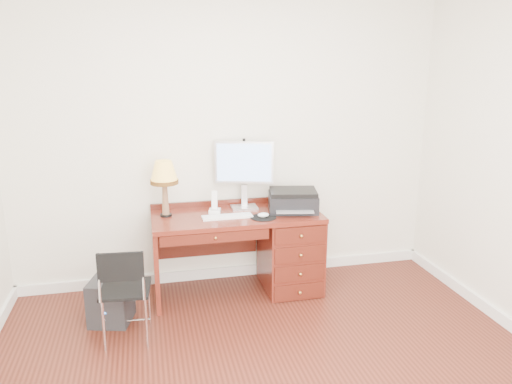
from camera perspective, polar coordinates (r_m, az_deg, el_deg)
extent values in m
plane|color=#3B150D|center=(3.57, 2.38, -20.96)|extent=(4.00, 4.00, 0.00)
plane|color=white|center=(4.66, -3.10, 5.80)|extent=(4.00, 0.00, 4.00)
cube|color=white|center=(5.02, -2.86, -9.04)|extent=(4.00, 0.03, 0.10)
cube|color=maroon|center=(4.46, -2.21, -2.80)|extent=(1.50, 0.65, 0.04)
cube|color=maroon|center=(4.70, 3.88, -6.74)|extent=(0.50, 0.61, 0.71)
cube|color=maroon|center=(4.52, -11.37, -7.91)|extent=(0.04, 0.61, 0.71)
cube|color=#511910|center=(4.79, -5.67, -4.99)|extent=(0.96, 0.03, 0.39)
cube|color=#511910|center=(4.16, -4.67, -5.19)|extent=(0.91, 0.03, 0.09)
sphere|color=#BF8C3F|center=(4.41, 5.13, -8.29)|extent=(0.03, 0.03, 0.03)
cube|color=silver|center=(4.64, -1.37, -1.74)|extent=(0.28, 0.23, 0.02)
cube|color=silver|center=(4.66, -1.51, -0.31)|extent=(0.06, 0.05, 0.19)
cube|color=silver|center=(4.56, -1.48, 3.42)|extent=(0.53, 0.19, 0.39)
cube|color=#4C8CF2|center=(4.54, -1.42, 3.36)|extent=(0.48, 0.14, 0.35)
cube|color=white|center=(4.37, -3.30, -2.82)|extent=(0.44, 0.13, 0.02)
cylinder|color=black|center=(4.35, 0.84, -2.92)|extent=(0.23, 0.23, 0.01)
ellipsoid|color=white|center=(4.35, 0.84, -2.64)|extent=(0.10, 0.06, 0.04)
cube|color=black|center=(4.55, 4.25, -1.18)|extent=(0.50, 0.42, 0.15)
cube|color=black|center=(4.53, 4.27, 0.00)|extent=(0.47, 0.40, 0.04)
cylinder|color=black|center=(4.47, -10.24, -2.60)|extent=(0.10, 0.10, 0.02)
cone|color=brown|center=(4.43, -10.34, -0.68)|extent=(0.06, 0.06, 0.29)
cone|color=gold|center=(4.37, -10.48, 2.34)|extent=(0.24, 0.24, 0.18)
cylinder|color=#593814|center=(4.39, -10.43, 1.17)|extent=(0.24, 0.24, 0.04)
cube|color=white|center=(4.47, -4.73, -2.24)|extent=(0.12, 0.12, 0.04)
cube|color=white|center=(4.44, -4.76, -0.94)|extent=(0.06, 0.08, 0.17)
cylinder|color=black|center=(4.72, 2.22, -0.94)|extent=(0.07, 0.07, 0.09)
cube|color=black|center=(3.97, -14.68, -10.67)|extent=(0.39, 0.39, 0.02)
cube|color=black|center=(3.71, -15.01, -8.27)|extent=(0.33, 0.05, 0.22)
cylinder|color=silver|center=(4.21, -16.59, -12.38)|extent=(0.02, 0.02, 0.41)
cylinder|color=silver|center=(4.19, -12.29, -12.17)|extent=(0.02, 0.02, 0.41)
cylinder|color=silver|center=(3.93, -16.85, -14.41)|extent=(0.02, 0.02, 0.41)
cylinder|color=silver|center=(3.92, -12.22, -14.20)|extent=(0.02, 0.02, 0.41)
cylinder|color=silver|center=(3.75, -17.31, -9.40)|extent=(0.02, 0.02, 0.36)
cylinder|color=silver|center=(3.73, -12.54, -9.16)|extent=(0.02, 0.02, 0.36)
cube|color=black|center=(4.33, -16.26, -11.85)|extent=(0.38, 0.38, 0.36)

